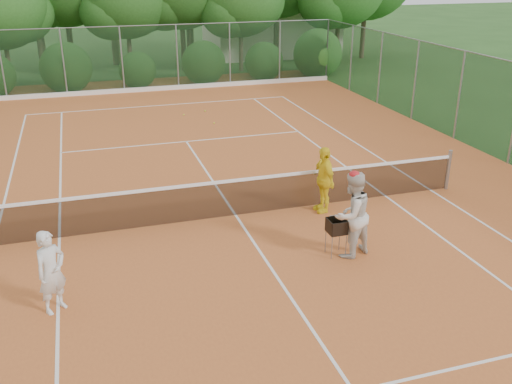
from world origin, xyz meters
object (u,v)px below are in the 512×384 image
(player_yellow, at_px, (323,179))
(ball_hopper, at_px, (337,227))
(player_white, at_px, (51,272))
(player_center_grp, at_px, (352,214))

(player_yellow, relative_size, ball_hopper, 2.02)
(player_white, distance_m, ball_hopper, 5.63)
(player_center_grp, bearing_deg, player_white, -176.95)
(player_center_grp, bearing_deg, player_yellow, 80.87)
(player_yellow, height_order, ball_hopper, player_yellow)
(player_white, height_order, player_yellow, player_yellow)
(player_yellow, distance_m, ball_hopper, 2.29)
(player_white, bearing_deg, player_center_grp, -34.63)
(player_white, height_order, ball_hopper, player_white)
(player_yellow, bearing_deg, player_center_grp, -11.29)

